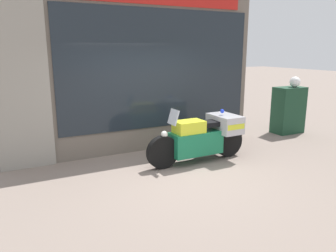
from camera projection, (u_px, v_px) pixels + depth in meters
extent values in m
plane|color=gray|center=(178.00, 176.00, 6.25)|extent=(60.00, 60.00, 0.00)
cube|color=#6B6056|center=(137.00, 72.00, 7.56)|extent=(6.06, 0.40, 3.71)
cube|color=gray|center=(19.00, 75.00, 6.48)|extent=(1.06, 0.55, 3.71)
cube|color=#1E262D|center=(161.00, 69.00, 7.58)|extent=(4.77, 0.02, 2.71)
cube|color=slate|center=(155.00, 135.00, 8.13)|extent=(4.55, 0.30, 0.55)
cube|color=silver|center=(153.00, 94.00, 8.02)|extent=(4.55, 0.02, 1.51)
cube|color=beige|center=(155.00, 63.00, 7.73)|extent=(4.55, 0.30, 0.03)
cube|color=black|center=(95.00, 63.00, 7.09)|extent=(0.18, 0.04, 0.05)
cube|color=#C68E19|center=(155.00, 62.00, 7.72)|extent=(0.18, 0.04, 0.05)
cube|color=maroon|center=(205.00, 61.00, 8.35)|extent=(0.18, 0.04, 0.05)
cube|color=#2D8E42|center=(92.00, 126.00, 7.28)|extent=(0.19, 0.01, 0.27)
cube|color=yellow|center=(136.00, 122.00, 7.75)|extent=(0.19, 0.04, 0.27)
cube|color=orange|center=(176.00, 118.00, 8.22)|extent=(0.19, 0.03, 0.27)
cube|color=white|center=(211.00, 114.00, 8.69)|extent=(0.19, 0.01, 0.27)
cylinder|color=black|center=(163.00, 152.00, 6.59)|extent=(0.68, 0.15, 0.68)
cylinder|color=black|center=(228.00, 142.00, 7.34)|extent=(0.68, 0.15, 0.68)
cube|color=#19754C|center=(196.00, 143.00, 6.93)|extent=(1.13, 0.46, 0.49)
cube|color=yellow|center=(189.00, 127.00, 6.77)|extent=(0.62, 0.41, 0.28)
cube|color=black|center=(206.00, 124.00, 6.96)|extent=(0.66, 0.34, 0.10)
cube|color=#B7B7BC|center=(225.00, 123.00, 7.19)|extent=(0.50, 0.79, 0.38)
cube|color=yellow|center=(225.00, 123.00, 7.19)|extent=(0.45, 0.80, 0.11)
cube|color=#B2BCC6|center=(173.00, 117.00, 6.54)|extent=(0.13, 0.31, 0.31)
sphere|color=white|center=(164.00, 134.00, 6.52)|extent=(0.14, 0.14, 0.14)
sphere|color=blue|center=(222.00, 111.00, 7.09)|extent=(0.09, 0.09, 0.09)
cube|color=#193D28|center=(288.00, 110.00, 9.36)|extent=(0.86, 0.52, 1.32)
sphere|color=white|center=(295.00, 82.00, 9.16)|extent=(0.30, 0.30, 0.30)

